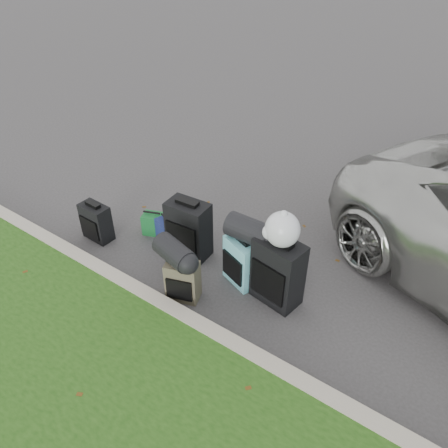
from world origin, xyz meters
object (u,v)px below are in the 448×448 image
Objects in this scene: suitcase_large_black_right at (278,272)px; tote_navy at (168,231)px; suitcase_large_black_left at (189,229)px; suitcase_olive at (183,281)px; suitcase_teal at (242,261)px; suitcase_small_black at (96,222)px; tote_green at (153,224)px.

tote_navy is at bearing -174.72° from suitcase_large_black_right.
suitcase_large_black_right is (1.38, -0.08, 0.03)m from suitcase_large_black_left.
tote_navy is (-0.89, 0.74, -0.10)m from suitcase_olive.
suitcase_olive is 0.76m from suitcase_teal.
suitcase_teal is at bearing 37.89° from suitcase_olive.
suitcase_large_black_left is at bearing -164.07° from suitcase_teal.
suitcase_large_black_right reaches higher than suitcase_small_black.
suitcase_small_black is 1.63× the size of tote_navy.
suitcase_small_black is at bearing -162.31° from suitcase_large_black_right.
suitcase_large_black_right is at bearing 17.50° from suitcase_teal.
suitcase_teal is at bearing -25.63° from tote_green.
suitcase_large_black_right is 2.74× the size of tote_green.
tote_green is at bearing 128.28° from suitcase_olive.
suitcase_large_black_left is at bearing 22.46° from suitcase_small_black.
suitcase_small_black reaches higher than tote_navy.
tote_navy is (0.29, -0.01, 0.01)m from tote_green.
suitcase_teal is 1.93× the size of tote_navy.
suitcase_large_black_right is 2.12m from tote_green.
suitcase_large_black_left is 1.51× the size of suitcase_olive.
suitcase_small_black is at bearing 153.68° from suitcase_olive.
suitcase_large_black_right reaches higher than tote_green.
suitcase_large_black_left reaches higher than suitcase_small_black.
tote_green is at bearing 171.33° from suitcase_large_black_left.
suitcase_small_black reaches higher than tote_green.
suitcase_teal is (2.15, 0.42, 0.05)m from suitcase_small_black.
tote_navy is (0.85, 0.52, -0.10)m from suitcase_small_black.
tote_navy is (-1.81, 0.12, -0.26)m from suitcase_large_black_right.
tote_navy is at bearing 33.45° from suitcase_small_black.
tote_green is at bearing -164.31° from suitcase_teal.
suitcase_olive is at bearing -60.58° from suitcase_large_black_left.
suitcase_olive is 1.12m from suitcase_large_black_right.
suitcase_large_black_right is at bearing -7.57° from suitcase_large_black_left.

